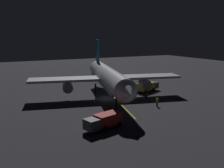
% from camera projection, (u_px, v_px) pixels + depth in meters
% --- Properties ---
extents(ground_plane, '(180.00, 180.00, 0.20)m').
position_uv_depth(ground_plane, '(108.00, 99.00, 53.58)').
color(ground_plane, '#2C2C31').
extents(apron_guide_stripe, '(5.11, 20.74, 0.01)m').
position_uv_depth(apron_guide_stripe, '(119.00, 102.00, 50.30)').
color(apron_guide_stripe, gold).
rests_on(apron_guide_stripe, ground_plane).
extents(airliner, '(33.08, 35.59, 12.24)m').
position_uv_depth(airliner, '(107.00, 77.00, 53.25)').
color(airliner, silver).
rests_on(airliner, ground_plane).
extents(baggage_truck, '(6.12, 3.52, 2.16)m').
position_uv_depth(baggage_truck, '(104.00, 121.00, 35.91)').
color(baggage_truck, maroon).
rests_on(baggage_truck, ground_plane).
extents(catering_truck, '(6.72, 4.10, 2.21)m').
position_uv_depth(catering_truck, '(147.00, 87.00, 59.91)').
color(catering_truck, gold).
rests_on(catering_truck, ground_plane).
extents(ground_crew_worker, '(0.40, 0.40, 1.74)m').
position_uv_depth(ground_crew_worker, '(157.00, 102.00, 47.24)').
color(ground_crew_worker, black).
rests_on(ground_crew_worker, ground_plane).
extents(traffic_cone_near_left, '(0.50, 0.50, 0.55)m').
position_uv_depth(traffic_cone_near_left, '(156.00, 102.00, 49.92)').
color(traffic_cone_near_left, '#EA590F').
rests_on(traffic_cone_near_left, ground_plane).
extents(traffic_cone_near_right, '(0.50, 0.50, 0.55)m').
position_uv_depth(traffic_cone_near_right, '(144.00, 98.00, 52.75)').
color(traffic_cone_near_right, '#EA590F').
rests_on(traffic_cone_near_right, ground_plane).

